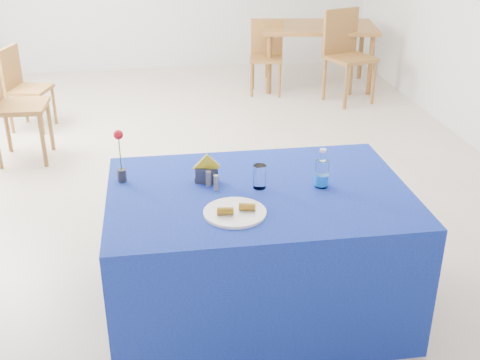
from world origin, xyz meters
The scene contains 15 objects.
floor centered at (0.00, 0.00, 0.00)m, with size 7.00×7.00×0.00m, color beige.
plate centered at (-0.13, -2.24, 0.77)m, with size 0.31×0.31×0.01m, color white.
drinking_glass centered at (0.04, -1.97, 0.82)m, with size 0.07×0.07×0.13m, color white.
salt_shaker centered at (-0.19, -1.96, 0.80)m, with size 0.03×0.03×0.09m, color slate.
pepper_shaker centered at (-0.23, -1.91, 0.80)m, with size 0.03×0.03×0.09m, color slate.
blue_table centered at (0.03, -2.00, 0.38)m, with size 1.60×1.10×0.76m.
water_bottle centered at (0.37, -2.00, 0.83)m, with size 0.08×0.08×0.21m.
napkin_holder centered at (-0.23, -1.86, 0.81)m, with size 0.15×0.08×0.16m.
rose_vase centered at (-0.69, -1.78, 0.91)m, with size 0.05×0.05×0.30m.
oak_table centered at (1.54, 2.34, 0.68)m, with size 1.49×1.09×0.76m.
chair_bg_left centered at (0.87, 2.20, 0.49)m, with size 0.45×0.45×0.86m.
chair_bg_right centered at (1.70, 1.74, 0.60)m, with size 0.60×0.60×1.03m.
chair_win_a centered at (-1.75, 0.46, 0.58)m, with size 0.47×0.47×1.01m.
chair_win_b centered at (-1.79, 1.29, 0.48)m, with size 0.46×0.46×0.84m.
banana_pieces centered at (-0.12, -2.25, 0.79)m, with size 0.20×0.08×0.04m.
Camera 1 is at (-0.49, -4.81, 2.18)m, focal length 45.00 mm.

